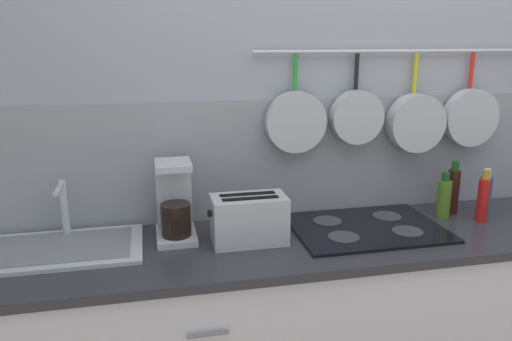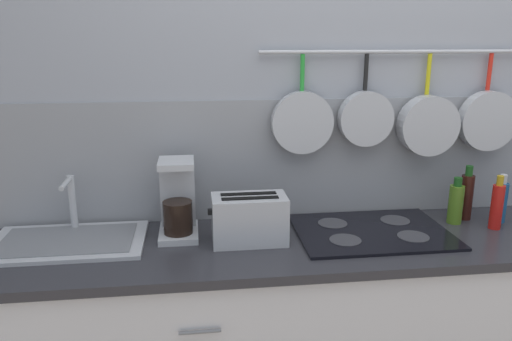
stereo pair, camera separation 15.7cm
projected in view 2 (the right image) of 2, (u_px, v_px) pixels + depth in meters
The scene contains 11 objects.
wall_back at pixel (377, 124), 2.16m from camera, with size 7.20×0.16×2.60m.
cabinet_base at pixel (391, 338), 2.07m from camera, with size 3.16×0.54×0.85m.
countertop at pixel (399, 240), 1.96m from camera, with size 3.20×0.56×0.03m.
sink_basin at pixel (68, 239), 1.88m from camera, with size 0.57×0.36×0.23m.
coffee_maker at pixel (178, 203), 1.95m from camera, with size 0.15×0.21×0.30m.
toaster at pixel (249, 219), 1.88m from camera, with size 0.30×0.15×0.19m.
cooktop at pixel (371, 231), 1.98m from camera, with size 0.60×0.44×0.01m.
bottle_sesame_oil at pixel (456, 203), 2.07m from camera, with size 0.06×0.06×0.20m.
bottle_olive_oil at pixel (466, 196), 2.11m from camera, with size 0.05×0.05×0.23m.
bottle_cooking_wine at pixel (497, 205), 2.01m from camera, with size 0.05×0.05×0.22m.
bottle_vinegar at pixel (501, 201), 2.08m from camera, with size 0.05×0.05×0.21m.
Camera 2 is at (-0.79, -1.73, 1.64)m, focal length 35.00 mm.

